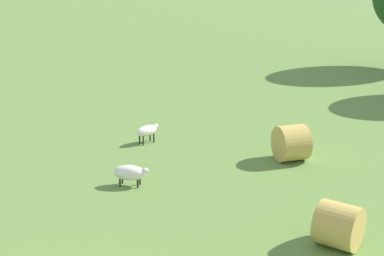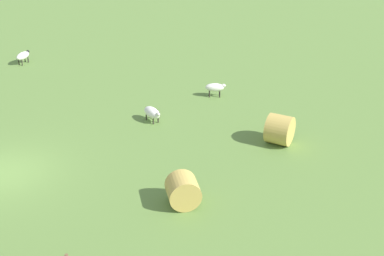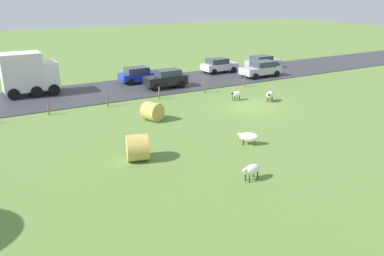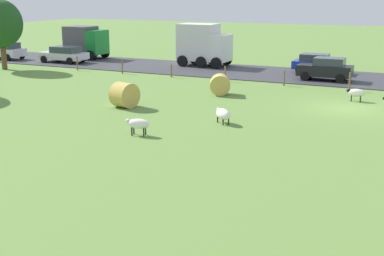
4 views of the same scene
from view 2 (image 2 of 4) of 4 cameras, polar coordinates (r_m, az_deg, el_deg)
ground_plane at (r=26.23m, az=-18.08°, el=-4.33°), size 160.00×160.00×0.00m
sheep_0 at (r=29.29m, az=-3.99°, el=1.53°), size 1.20×1.23×0.76m
sheep_1 at (r=38.52m, az=-16.48°, el=6.91°), size 1.26×0.71×0.77m
sheep_2 at (r=32.11m, az=2.30°, el=4.05°), size 0.64×1.19×0.78m
hay_bale_0 at (r=27.35m, az=8.72°, el=-0.15°), size 1.68×1.48×1.42m
hay_bale_1 at (r=22.63m, az=-0.89°, el=-6.25°), size 1.56×1.63×1.29m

